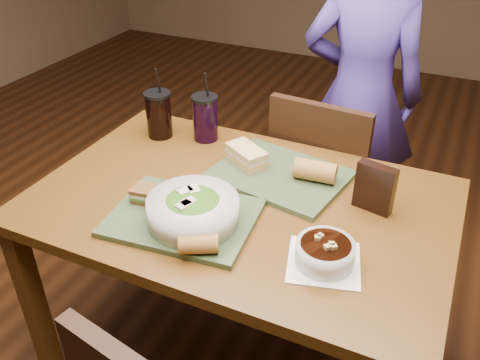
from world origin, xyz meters
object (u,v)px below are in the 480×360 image
(tray_near, at_px, (183,218))
(sandwich_near, at_px, (149,194))
(baguette_near, at_px, (199,244))
(dining_table, at_px, (240,222))
(soup_bowl, at_px, (325,253))
(baguette_far, at_px, (315,171))
(cup_berry, at_px, (205,118))
(salad_bowl, at_px, (193,209))
(chip_bag, at_px, (375,188))
(tray_far, at_px, (280,175))
(cup_cola, at_px, (159,114))
(diner, at_px, (360,96))
(sandwich_far, at_px, (246,156))
(chair_far, at_px, (320,185))

(tray_near, xyz_separation_m, sandwich_near, (-0.13, 0.02, 0.03))
(baguette_near, bearing_deg, dining_table, 93.11)
(tray_near, height_order, soup_bowl, soup_bowl)
(sandwich_near, distance_m, baguette_far, 0.54)
(soup_bowl, bearing_deg, cup_berry, 141.58)
(salad_bowl, bearing_deg, chip_bag, 34.11)
(tray_near, xyz_separation_m, salad_bowl, (0.04, -0.01, 0.05))
(dining_table, xyz_separation_m, baguette_near, (0.02, -0.29, 0.13))
(sandwich_near, relative_size, cup_berry, 0.40)
(tray_far, distance_m, soup_bowl, 0.43)
(sandwich_near, height_order, baguette_far, baguette_far)
(baguette_near, bearing_deg, cup_cola, 130.57)
(tray_far, relative_size, cup_berry, 1.57)
(baguette_near, height_order, cup_berry, cup_berry)
(diner, distance_m, baguette_far, 0.79)
(diner, bearing_deg, cup_berry, 49.66)
(dining_table, bearing_deg, cup_cola, 150.49)
(sandwich_far, distance_m, cup_cola, 0.41)
(tray_far, distance_m, baguette_far, 0.13)
(diner, height_order, chip_bag, diner)
(soup_bowl, xyz_separation_m, baguette_far, (-0.14, 0.36, 0.02))
(diner, relative_size, sandwich_near, 14.06)
(chair_far, distance_m, cup_berry, 0.57)
(tray_near, distance_m, sandwich_far, 0.36)
(soup_bowl, bearing_deg, chip_bag, 78.68)
(diner, xyz_separation_m, chip_bag, (0.24, -0.85, 0.08))
(tray_far, bearing_deg, tray_near, -116.90)
(diner, bearing_deg, tray_near, 70.68)
(salad_bowl, relative_size, sandwich_far, 1.57)
(tray_near, xyz_separation_m, baguette_near, (0.12, -0.12, 0.04))
(tray_near, height_order, cup_cola, cup_cola)
(soup_bowl, height_order, sandwich_near, soup_bowl)
(dining_table, relative_size, chip_bag, 8.46)
(tray_near, relative_size, tray_far, 1.00)
(chair_far, distance_m, diner, 0.48)
(salad_bowl, xyz_separation_m, baguette_far, (0.25, 0.36, -0.01))
(chair_far, xyz_separation_m, cup_berry, (-0.40, -0.24, 0.33))
(dining_table, height_order, cup_berry, cup_berry)
(tray_near, bearing_deg, diner, 77.43)
(tray_near, relative_size, sandwich_far, 2.50)
(cup_cola, relative_size, chip_bag, 1.78)
(dining_table, height_order, tray_near, tray_near)
(tray_far, bearing_deg, chip_bag, -8.86)
(sandwich_far, bearing_deg, diner, 75.16)
(soup_bowl, relative_size, chip_bag, 1.51)
(chair_far, xyz_separation_m, soup_bowl, (0.22, -0.73, 0.28))
(chair_far, xyz_separation_m, salad_bowl, (-0.17, -0.73, 0.31))
(diner, distance_m, cup_cola, 0.94)
(chair_far, distance_m, tray_far, 0.46)
(salad_bowl, relative_size, baguette_near, 2.51)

